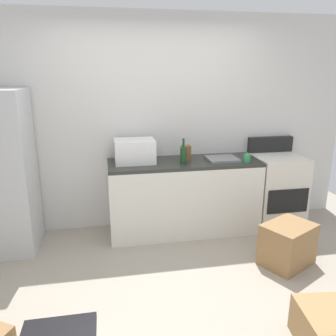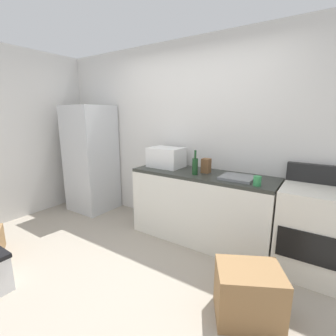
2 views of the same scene
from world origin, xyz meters
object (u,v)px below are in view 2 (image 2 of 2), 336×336
at_px(microwave, 166,157).
at_px(cardboard_box_large, 248,294).
at_px(wine_bottle, 195,166).
at_px(refrigerator, 91,159).
at_px(coffee_mug, 257,181).
at_px(stove_oven, 310,230).
at_px(knife_block, 206,166).

relative_size(microwave, cardboard_box_large, 0.92).
bearing_deg(wine_bottle, refrigerator, 177.82).
distance_m(coffee_mug, cardboard_box_large, 1.06).
bearing_deg(refrigerator, coffee_mug, -2.90).
height_order(refrigerator, stove_oven, refrigerator).
height_order(microwave, cardboard_box_large, microwave).
bearing_deg(microwave, stove_oven, -1.36).
height_order(coffee_mug, knife_block, knife_block).
bearing_deg(cardboard_box_large, wine_bottle, 138.30).
distance_m(stove_oven, knife_block, 1.30).
height_order(stove_oven, wine_bottle, wine_bottle).
xyz_separation_m(coffee_mug, cardboard_box_large, (0.17, -0.76, -0.73)).
xyz_separation_m(refrigerator, wine_bottle, (2.01, -0.08, 0.13)).
xyz_separation_m(microwave, wine_bottle, (0.54, -0.17, -0.03)).
bearing_deg(cardboard_box_large, knife_block, 130.84).
height_order(wine_bottle, cardboard_box_large, wine_bottle).
distance_m(stove_oven, wine_bottle, 1.38).
bearing_deg(knife_block, microwave, 178.85).
xyz_separation_m(microwave, coffee_mug, (1.29, -0.24, -0.09)).
height_order(refrigerator, microwave, refrigerator).
relative_size(refrigerator, microwave, 3.83).
bearing_deg(refrigerator, wine_bottle, -2.18).
xyz_separation_m(stove_oven, coffee_mug, (-0.51, -0.19, 0.48)).
relative_size(wine_bottle, knife_block, 1.67).
distance_m(refrigerator, cardboard_box_large, 3.13).
bearing_deg(wine_bottle, cardboard_box_large, -41.70).
xyz_separation_m(refrigerator, microwave, (1.47, 0.10, 0.16)).
height_order(coffee_mug, cardboard_box_large, coffee_mug).
xyz_separation_m(refrigerator, stove_oven, (3.27, 0.06, -0.41)).
distance_m(knife_block, cardboard_box_large, 1.51).
distance_m(refrigerator, stove_oven, 3.30).
height_order(stove_oven, knife_block, stove_oven).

